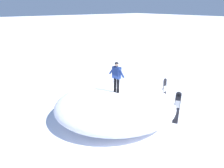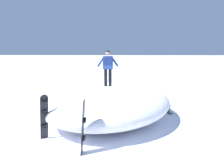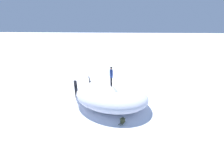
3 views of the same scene
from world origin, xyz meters
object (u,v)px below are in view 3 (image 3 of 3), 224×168
(snowboarder_standing, at_px, (111,75))
(snowboard_secondary_upright, at_px, (90,84))
(backpack_near, at_px, (123,121))
(snowboard_primary_upright, at_px, (76,89))

(snowboarder_standing, relative_size, snowboard_secondary_upright, 0.95)
(snowboard_secondary_upright, bearing_deg, snowboarder_standing, 136.76)
(snowboard_secondary_upright, height_order, backpack_near, snowboard_secondary_upright)
(snowboarder_standing, distance_m, snowboard_secondary_upright, 3.51)
(snowboard_primary_upright, bearing_deg, backpack_near, 140.45)
(snowboard_primary_upright, distance_m, snowboard_secondary_upright, 1.82)
(snowboarder_standing, height_order, snowboard_primary_upright, snowboarder_standing)
(snowboard_secondary_upright, bearing_deg, backpack_near, 123.20)
(snowboard_secondary_upright, distance_m, backpack_near, 6.10)
(backpack_near, bearing_deg, snowboard_primary_upright, -39.55)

